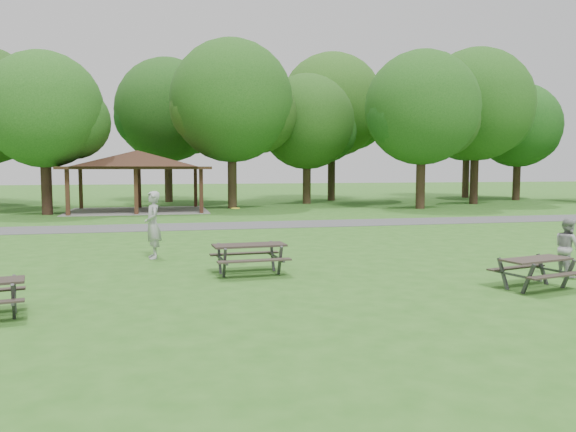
{
  "coord_description": "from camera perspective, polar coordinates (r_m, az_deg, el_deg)",
  "views": [
    {
      "loc": [
        -2.62,
        -11.93,
        2.73
      ],
      "look_at": [
        1.0,
        4.0,
        1.3
      ],
      "focal_mm": 35.0,
      "sensor_mm": 36.0,
      "label": 1
    }
  ],
  "objects": [
    {
      "name": "tree_row_f",
      "position": [
        41.96,
        2.04,
        9.25
      ],
      "size": [
        7.35,
        7.0,
        9.55
      ],
      "color": "#322216",
      "rests_on": "ground"
    },
    {
      "name": "frisbee_catcher",
      "position": [
        15.57,
        26.55,
        -2.89
      ],
      "size": [
        0.66,
        0.79,
        1.47
      ],
      "primitive_type": "imported",
      "rotation": [
        0.0,
        0.0,
        1.42
      ],
      "color": "#9C9C9F",
      "rests_on": "ground"
    },
    {
      "name": "tree_row_i",
      "position": [
        50.11,
        22.42,
        8.26
      ],
      "size": [
        7.14,
        6.8,
        9.52
      ],
      "color": "black",
      "rests_on": "ground"
    },
    {
      "name": "tree_deep_b",
      "position": [
        45.15,
        -12.03,
        10.17
      ],
      "size": [
        8.4,
        8.0,
        11.13
      ],
      "color": "black",
      "rests_on": "ground"
    },
    {
      "name": "tree_row_e",
      "position": [
        37.47,
        -5.6,
        11.19
      ],
      "size": [
        8.4,
        8.0,
        11.02
      ],
      "color": "#312315",
      "rests_on": "ground"
    },
    {
      "name": "frisbee_in_flight",
      "position": [
        16.07,
        -5.34,
        0.79
      ],
      "size": [
        0.26,
        0.26,
        0.02
      ],
      "color": "yellow",
      "rests_on": "ground"
    },
    {
      "name": "picnic_table_middle",
      "position": [
        14.34,
        -3.95,
        -3.6
      ],
      "size": [
        1.92,
        1.58,
        0.8
      ],
      "color": "#2C231F",
      "rests_on": "ground"
    },
    {
      "name": "frisbee_thrower",
      "position": [
        17.18,
        -13.56,
        -0.89
      ],
      "size": [
        0.6,
        0.8,
        2.02
      ],
      "primitive_type": "imported",
      "rotation": [
        0.0,
        0.0,
        -1.4
      ],
      "color": "#A3A3A5",
      "rests_on": "ground"
    },
    {
      "name": "picnic_table_far",
      "position": [
        13.77,
        23.88,
        -4.63
      ],
      "size": [
        1.91,
        1.67,
        0.71
      ],
      "color": "#312823",
      "rests_on": "ground"
    },
    {
      "name": "pavilion",
      "position": [
        35.95,
        -15.07,
        5.36
      ],
      "size": [
        8.6,
        7.01,
        3.76
      ],
      "color": "#3A2115",
      "rests_on": "ground"
    },
    {
      "name": "tree_deep_c",
      "position": [
        46.29,
        4.59,
        10.83
      ],
      "size": [
        8.82,
        8.4,
        11.9
      ],
      "color": "black",
      "rests_on": "ground"
    },
    {
      "name": "tree_row_d",
      "position": [
        35.15,
        -23.42,
        9.56
      ],
      "size": [
        6.93,
        6.6,
        9.27
      ],
      "color": "black",
      "rests_on": "ground"
    },
    {
      "name": "tree_deep_d",
      "position": [
        52.9,
        17.83,
        9.42
      ],
      "size": [
        8.4,
        8.0,
        11.27
      ],
      "color": "#311F16",
      "rests_on": "ground"
    },
    {
      "name": "ground",
      "position": [
        12.51,
        -0.41,
        -7.6
      ],
      "size": [
        160.0,
        160.0,
        0.0
      ],
      "primitive_type": "plane",
      "color": "#2D651C",
      "rests_on": "ground"
    },
    {
      "name": "asphalt_path",
      "position": [
        26.2,
        -7.0,
        -0.99
      ],
      "size": [
        120.0,
        3.2,
        0.02
      ],
      "primitive_type": "cube",
      "color": "#4C4B4E",
      "rests_on": "ground"
    },
    {
      "name": "tree_row_h",
      "position": [
        44.02,
        18.66,
        10.34
      ],
      "size": [
        8.61,
        8.2,
        11.37
      ],
      "color": "black",
      "rests_on": "ground"
    },
    {
      "name": "tree_row_g",
      "position": [
        38.01,
        13.56,
        10.3
      ],
      "size": [
        7.77,
        7.4,
        10.25
      ],
      "color": "#312015",
      "rests_on": "ground"
    }
  ]
}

